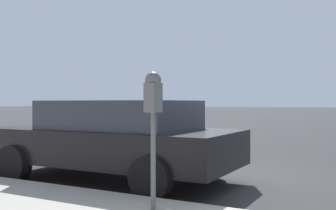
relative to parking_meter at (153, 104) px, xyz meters
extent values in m
plane|color=#2B2B2D|center=(2.71, 0.32, -1.36)|extent=(220.00, 220.00, 0.00)
cylinder|color=#4C5156|center=(0.00, 0.00, -0.66)|extent=(0.06, 0.06, 1.13)
cube|color=#4C5156|center=(0.00, 0.00, 0.08)|extent=(0.20, 0.14, 0.34)
sphere|color=#4C5156|center=(0.00, 0.00, 0.28)|extent=(0.19, 0.19, 0.19)
cube|color=#19389E|center=(0.11, 0.00, 0.03)|extent=(0.01, 0.11, 0.12)
cube|color=black|center=(0.11, 0.00, 0.15)|extent=(0.01, 0.10, 0.08)
cube|color=black|center=(1.76, 1.88, -0.74)|extent=(1.95, 4.43, 0.59)
cube|color=#232833|center=(1.76, 1.70, -0.20)|extent=(1.71, 2.48, 0.50)
cylinder|color=black|center=(0.79, 3.25, -1.04)|extent=(0.22, 0.64, 0.64)
cylinder|color=black|center=(2.74, 3.25, -1.04)|extent=(0.22, 0.64, 0.64)
cylinder|color=black|center=(0.79, 0.50, -1.04)|extent=(0.22, 0.64, 0.64)
cylinder|color=black|center=(2.74, 0.50, -1.04)|extent=(0.22, 0.64, 0.64)
camera|label=1|loc=(-3.91, -2.30, 0.02)|focal=42.00mm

